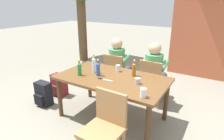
# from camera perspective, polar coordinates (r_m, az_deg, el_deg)

# --- Properties ---
(ground_plane) EXTENTS (24.00, 24.00, 0.00)m
(ground_plane) POSITION_cam_1_polar(r_m,az_deg,el_deg) (3.32, -0.00, -13.92)
(ground_plane) COLOR gray
(dining_table) EXTENTS (1.70, 0.96, 0.73)m
(dining_table) POSITION_cam_1_polar(r_m,az_deg,el_deg) (3.01, -0.00, -3.63)
(dining_table) COLOR brown
(dining_table) RESTS_ON ground_plane
(chair_far_left) EXTENTS (0.45, 0.45, 0.87)m
(chair_far_left) POSITION_cam_1_polar(r_m,az_deg,el_deg) (3.87, 1.18, -0.64)
(chair_far_left) COLOR #A37547
(chair_far_left) RESTS_ON ground_plane
(chair_far_right) EXTENTS (0.45, 0.45, 0.87)m
(chair_far_right) POSITION_cam_1_polar(r_m,az_deg,el_deg) (3.58, 11.82, -2.87)
(chair_far_right) COLOR #A37547
(chair_far_right) RESTS_ON ground_plane
(chair_near_right) EXTENTS (0.45, 0.45, 0.87)m
(chair_near_right) POSITION_cam_1_polar(r_m,az_deg,el_deg) (2.33, -1.97, -15.86)
(chair_near_right) COLOR #A37547
(chair_near_right) RESTS_ON ground_plane
(person_in_white_shirt) EXTENTS (0.47, 0.61, 1.18)m
(person_in_white_shirt) POSITION_cam_1_polar(r_m,az_deg,el_deg) (3.90, 1.99, 2.14)
(person_in_white_shirt) COLOR #4C935B
(person_in_white_shirt) RESTS_ON ground_plane
(person_in_plaid_shirt) EXTENTS (0.47, 0.61, 1.18)m
(person_in_plaid_shirt) POSITION_cam_1_polar(r_m,az_deg,el_deg) (3.61, 12.64, 0.15)
(person_in_plaid_shirt) COLOR #4C935B
(person_in_plaid_shirt) RESTS_ON ground_plane
(bottle_amber) EXTENTS (0.06, 0.06, 0.27)m
(bottle_amber) POSITION_cam_1_polar(r_m,az_deg,el_deg) (3.00, 6.60, 0.27)
(bottle_amber) COLOR #996019
(bottle_amber) RESTS_ON dining_table
(bottle_blue) EXTENTS (0.06, 0.06, 0.27)m
(bottle_blue) POSITION_cam_1_polar(r_m,az_deg,el_deg) (3.01, -4.18, 0.40)
(bottle_blue) COLOR #2D56A3
(bottle_blue) RESTS_ON dining_table
(bottle_clear) EXTENTS (0.06, 0.06, 0.32)m
(bottle_clear) POSITION_cam_1_polar(r_m,az_deg,el_deg) (3.14, -5.43, 1.59)
(bottle_clear) COLOR white
(bottle_clear) RESTS_ON dining_table
(bottle_green) EXTENTS (0.06, 0.06, 0.26)m
(bottle_green) POSITION_cam_1_polar(r_m,az_deg,el_deg) (3.06, -9.70, 0.40)
(bottle_green) COLOR #287A38
(bottle_green) RESTS_ON dining_table
(cup_steel) EXTENTS (0.08, 0.08, 0.09)m
(cup_steel) POSITION_cam_1_polar(r_m,az_deg,el_deg) (2.76, 7.61, -3.25)
(cup_steel) COLOR #B2B7BC
(cup_steel) RESTS_ON dining_table
(cup_white) EXTENTS (0.08, 0.08, 0.12)m
(cup_white) POSITION_cam_1_polar(r_m,az_deg,el_deg) (2.39, 9.29, -6.74)
(cup_white) COLOR white
(cup_white) RESTS_ON dining_table
(cup_glass) EXTENTS (0.08, 0.08, 0.11)m
(cup_glass) POSITION_cam_1_polar(r_m,az_deg,el_deg) (3.21, 1.78, 0.54)
(cup_glass) COLOR silver
(cup_glass) RESTS_ON dining_table
(table_knife) EXTENTS (0.24, 0.04, 0.01)m
(table_knife) POSITION_cam_1_polar(r_m,az_deg,el_deg) (2.89, -2.43, -2.82)
(table_knife) COLOR silver
(table_knife) RESTS_ON dining_table
(backpack_by_near_side) EXTENTS (0.31, 0.25, 0.44)m
(backpack_by_near_side) POSITION_cam_1_polar(r_m,az_deg,el_deg) (4.09, -15.60, -4.39)
(backpack_by_near_side) COLOR maroon
(backpack_by_near_side) RESTS_ON ground_plane
(backpack_by_far_side) EXTENTS (0.30, 0.24, 0.45)m
(backpack_by_far_side) POSITION_cam_1_polar(r_m,az_deg,el_deg) (3.79, -19.82, -6.83)
(backpack_by_far_side) COLOR black
(backpack_by_far_side) RESTS_ON ground_plane
(brick_kiosk) EXTENTS (2.17, 1.74, 2.81)m
(brick_kiosk) POSITION_cam_1_polar(r_m,az_deg,el_deg) (5.82, 28.89, 13.91)
(brick_kiosk) COLOR #B25638
(brick_kiosk) RESTS_ON ground_plane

